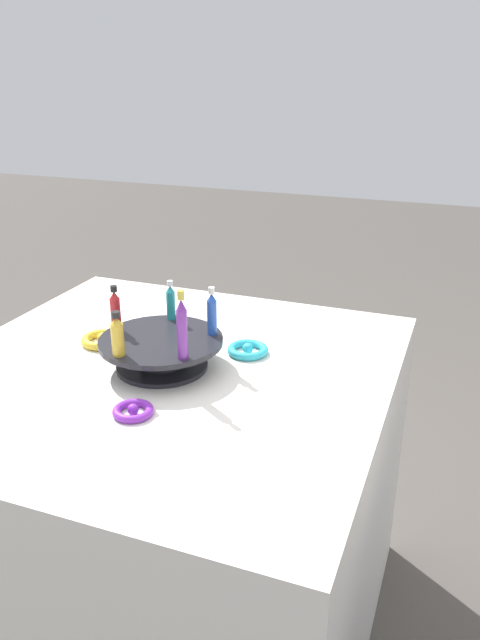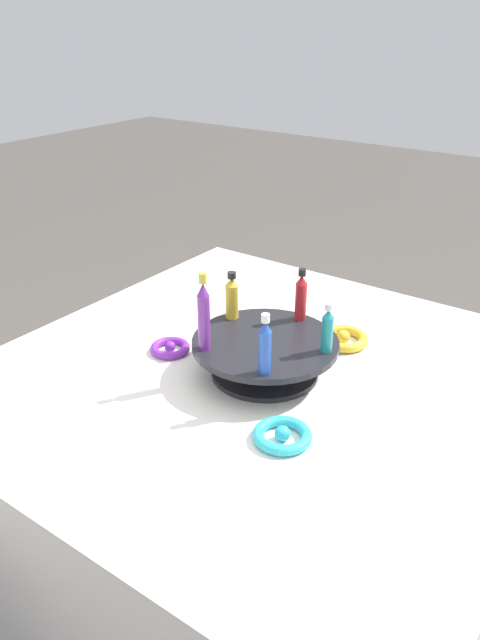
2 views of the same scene
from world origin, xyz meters
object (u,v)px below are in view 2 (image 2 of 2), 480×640
ribbon_bow_purple (170,348)px  ribbon_bow_teal (282,435)px  bottle_purple (204,315)px  bottle_teal (327,330)px  bottle_gold (232,297)px  display_stand (265,354)px  bottle_blue (265,346)px  ribbon_bow_gold (343,338)px  bottle_red (301,296)px

ribbon_bow_purple → ribbon_bow_teal: 0.36m
bottle_purple → ribbon_bow_teal: bearing=-17.2°
bottle_teal → bottle_gold: size_ratio=0.98×
bottle_gold → ribbon_bow_purple: size_ratio=1.20×
display_stand → bottle_blue: size_ratio=2.49×
display_stand → ribbon_bow_gold: bearing=71.7°
ribbon_bow_purple → ribbon_bow_teal: bearing=-18.3°
ribbon_bow_purple → ribbon_bow_teal: ribbon_bow_teal is taller
bottle_teal → bottle_blue: bearing=-111.1°
bottle_purple → ribbon_bow_gold: size_ratio=1.41×
display_stand → ribbon_bow_gold: (0.07, 0.20, -0.03)m
bottle_blue → bottle_gold: bearing=140.9°
bottle_red → ribbon_bow_teal: (0.13, -0.27, -0.11)m
ribbon_bow_teal → ribbon_bow_gold: 0.36m
bottle_gold → bottle_blue: bearing=-39.1°
ribbon_bow_gold → bottle_teal: bearing=-74.4°
bottle_red → bottle_gold: bottle_red is taller
bottle_red → ribbon_bow_teal: bearing=-64.0°
bottle_gold → ribbon_bow_gold: bottle_gold is taller
ribbon_bow_purple → ribbon_bow_teal: size_ratio=0.84×
bottle_blue → bottle_red: size_ratio=1.04×
bottle_purple → ribbon_bow_purple: bearing=159.8°
display_stand → bottle_gold: bearing=158.9°
bottle_teal → bottle_gold: 0.22m
ribbon_bow_gold → bottle_red: bearing=-126.0°
bottle_teal → ribbon_bow_purple: (-0.31, -0.07, -0.11)m
bottle_gold → ribbon_bow_purple: 0.17m
ribbon_bow_gold → bottle_purple: bearing=-115.7°
ribbon_bow_purple → ribbon_bow_gold: bearing=41.7°
bottle_gold → ribbon_bow_purple: bearing=-138.7°
display_stand → ribbon_bow_purple: bearing=-168.3°
bottle_teal → ribbon_bow_purple: bearing=-167.2°
bottle_teal → ribbon_bow_teal: bottle_teal is taller
ribbon_bow_purple → ribbon_bow_gold: ribbon_bow_gold is taller
bottle_red → bottle_gold: (-0.11, -0.07, -0.00)m
ribbon_bow_gold → display_stand: bearing=-108.3°
ribbon_bow_teal → display_stand: bearing=131.7°
ribbon_bow_purple → bottle_gold: bearing=41.3°
ribbon_bow_purple → ribbon_bow_gold: 0.36m
bottle_red → bottle_purple: bottle_purple is taller
bottle_teal → bottle_red: size_ratio=0.89×
bottle_gold → ribbon_bow_gold: bearing=41.9°
bottle_purple → bottle_red: bearing=68.9°
bottle_purple → ribbon_bow_purple: size_ratio=1.82×
ribbon_bow_gold → ribbon_bow_purple: bearing=-138.3°
bottle_gold → display_stand: bearing=-21.1°
bottle_teal → bottle_red: (-0.11, 0.09, 0.01)m
display_stand → bottle_purple: size_ratio=1.86×
bottle_red → ribbon_bow_teal: size_ratio=1.10×
ribbon_bow_teal → ribbon_bow_gold: size_ratio=0.93×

